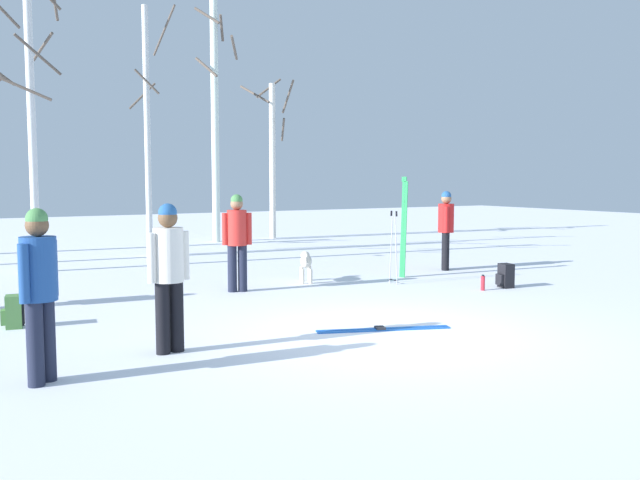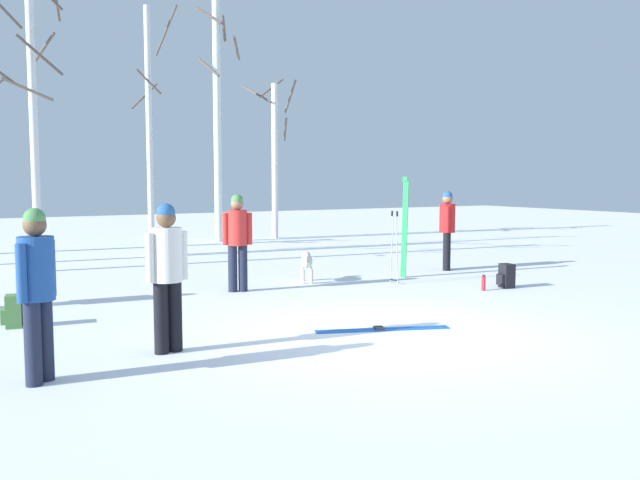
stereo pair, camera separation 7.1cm
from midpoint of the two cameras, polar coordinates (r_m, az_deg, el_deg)
name	(u,v)px [view 2 (the right image)]	position (r m, az deg, el deg)	size (l,w,h in m)	color
ground_plane	(385,334)	(8.97, 5.67, -7.73)	(60.00, 60.00, 0.00)	white
person_0	(167,268)	(8.01, -12.32, -2.26)	(0.51, 0.34, 1.72)	black
person_1	(237,236)	(12.12, -6.69, 0.32)	(0.50, 0.34, 1.72)	#1E2338
person_2	(447,225)	(15.13, 10.63, 1.23)	(0.36, 0.43, 1.72)	black
person_4	(37,284)	(7.18, -22.16, -3.38)	(0.40, 0.39, 1.72)	#1E2338
dog	(307,262)	(13.22, -0.96, -1.83)	(0.47, 0.82, 0.57)	beige
ski_pair_planted_0	(405,228)	(13.85, 7.18, 1.02)	(0.06, 0.19, 2.02)	green
ski_pair_lying_0	(382,329)	(9.17, 5.41, -7.38)	(1.75, 0.77, 0.05)	blue
ski_poles_0	(394,245)	(13.04, 6.34, -0.40)	(0.07, 0.26, 1.38)	#B2B2BC
backpack_0	(13,312)	(10.11, -23.92, -5.46)	(0.31, 0.29, 0.44)	#4C7F3F
backpack_1	(506,276)	(12.99, 15.35, -2.91)	(0.32, 0.29, 0.44)	black
water_bottle_0	(483,283)	(12.59, 13.56, -3.49)	(0.07, 0.07, 0.28)	red
birch_tree_2	(34,113)	(15.78, -22.48, 9.72)	(1.30, 1.14, 6.56)	silver
birch_tree_3	(150,128)	(18.09, -13.83, 8.98)	(1.04, 1.09, 6.29)	silver
birch_tree_4	(217,113)	(21.81, -8.41, 10.40)	(1.50, 1.14, 7.73)	silver
birch_tree_5	(275,155)	(22.73, -3.68, 7.04)	(1.56, 1.45, 5.29)	silver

